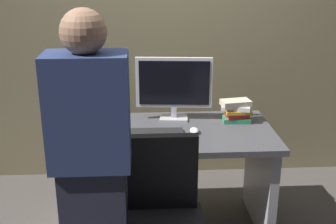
# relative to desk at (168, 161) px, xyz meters

# --- Properties ---
(wall_back) EXTENTS (6.40, 0.10, 3.00)m
(wall_back) POSITION_rel_desk_xyz_m (0.00, 0.91, 0.98)
(wall_back) COLOR #8C7F5B
(wall_back) RESTS_ON ground
(desk) EXTENTS (1.45, 0.75, 0.75)m
(desk) POSITION_rel_desk_xyz_m (0.00, 0.00, 0.00)
(desk) COLOR #4C4C51
(desk) RESTS_ON ground
(person_at_desk) EXTENTS (0.40, 0.24, 1.64)m
(person_at_desk) POSITION_rel_desk_xyz_m (-0.43, -0.72, 0.32)
(person_at_desk) COLOR #262838
(person_at_desk) RESTS_ON ground
(monitor) EXTENTS (0.54, 0.16, 0.46)m
(monitor) POSITION_rel_desk_xyz_m (0.06, 0.22, 0.49)
(monitor) COLOR silver
(monitor) RESTS_ON desk
(keyboard) EXTENTS (0.43, 0.14, 0.02)m
(keyboard) POSITION_rel_desk_xyz_m (-0.11, -0.06, 0.24)
(keyboard) COLOR #262626
(keyboard) RESTS_ON desk
(mouse) EXTENTS (0.06, 0.10, 0.03)m
(mouse) POSITION_rel_desk_xyz_m (0.18, -0.06, 0.25)
(mouse) COLOR white
(mouse) RESTS_ON desk
(cup_near_keyboard) EXTENTS (0.06, 0.06, 0.10)m
(cup_near_keyboard) POSITION_rel_desk_xyz_m (-0.40, -0.15, 0.28)
(cup_near_keyboard) COLOR #3372B2
(cup_near_keyboard) RESTS_ON desk
(cup_by_monitor) EXTENTS (0.07, 0.07, 0.09)m
(cup_by_monitor) POSITION_rel_desk_xyz_m (-0.48, 0.10, 0.28)
(cup_by_monitor) COLOR #3372B2
(cup_by_monitor) RESTS_ON desk
(book_stack) EXTENTS (0.22, 0.16, 0.16)m
(book_stack) POSITION_rel_desk_xyz_m (0.50, 0.15, 0.31)
(book_stack) COLOR #338C59
(book_stack) RESTS_ON desk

